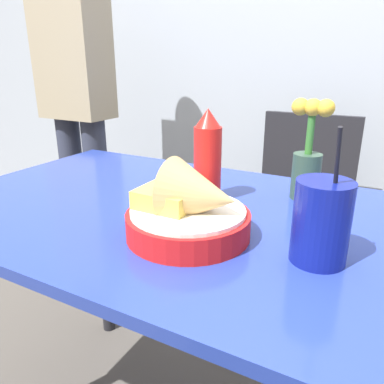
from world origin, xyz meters
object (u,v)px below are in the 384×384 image
(drink_cup, at_px, (321,224))
(person_standing, at_px, (75,79))
(chair_far_window, at_px, (300,203))
(food_basket, at_px, (192,211))
(ketchup_bottle, at_px, (208,157))
(flower_vase, at_px, (308,157))

(drink_cup, distance_m, person_standing, 1.39)
(chair_far_window, bearing_deg, food_basket, -90.53)
(food_basket, xyz_separation_m, person_standing, (-0.97, 0.70, 0.19))
(food_basket, distance_m, ketchup_bottle, 0.22)
(chair_far_window, xyz_separation_m, drink_cup, (0.22, -0.94, 0.32))
(ketchup_bottle, xyz_separation_m, drink_cup, (0.30, -0.18, -0.04))
(chair_far_window, relative_size, person_standing, 0.51)
(ketchup_bottle, relative_size, drink_cup, 0.94)
(chair_far_window, xyz_separation_m, food_basket, (-0.01, -0.96, 0.31))
(drink_cup, bearing_deg, flower_vase, 106.69)
(ketchup_bottle, bearing_deg, drink_cup, -30.57)
(ketchup_bottle, height_order, flower_vase, flower_vase)
(chair_far_window, xyz_separation_m, person_standing, (-0.98, -0.26, 0.50))
(food_basket, bearing_deg, person_standing, 144.39)
(drink_cup, bearing_deg, ketchup_bottle, 149.43)
(food_basket, bearing_deg, chair_far_window, 89.47)
(ketchup_bottle, distance_m, person_standing, 1.04)
(food_basket, distance_m, flower_vase, 0.36)
(chair_far_window, relative_size, ketchup_bottle, 3.98)
(ketchup_bottle, relative_size, flower_vase, 0.92)
(chair_far_window, relative_size, drink_cup, 3.74)
(food_basket, bearing_deg, ketchup_bottle, 108.25)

